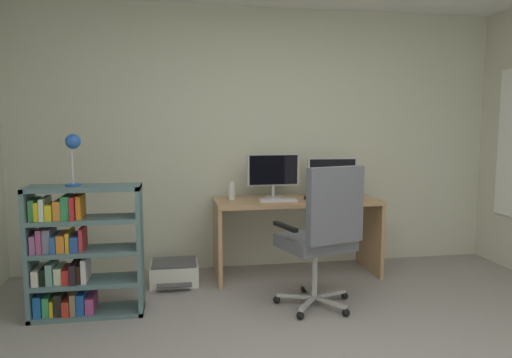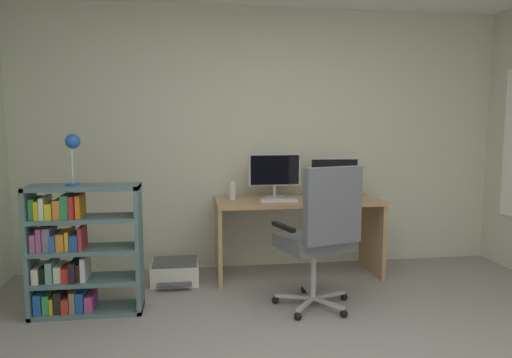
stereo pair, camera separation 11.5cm
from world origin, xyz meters
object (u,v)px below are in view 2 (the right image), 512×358
desk_lamp (73,147)px  keyboard (279,200)px  bookshelf (75,252)px  computer_mouse (310,198)px  desktop_speaker (232,191)px  monitor_secondary (334,174)px  desk (297,219)px  office_chair (321,231)px  printer (175,272)px  monitor_main (275,172)px

desk_lamp → keyboard: bearing=18.9°
bookshelf → desk_lamp: desk_lamp is taller
computer_mouse → desktop_speaker: 0.73m
monitor_secondary → computer_mouse: size_ratio=4.86×
desk → monitor_secondary: 0.58m
computer_mouse → office_chair: 0.83m
desk → desk_lamp: (-1.85, -0.67, 0.72)m
keyboard → bookshelf: size_ratio=0.34×
desktop_speaker → desk_lamp: bearing=-149.4°
bookshelf → monitor_secondary: bearing=19.0°
office_chair → printer: (-1.13, 0.83, -0.53)m
office_chair → printer: office_chair is taller
computer_mouse → monitor_secondary: bearing=27.9°
computer_mouse → printer: computer_mouse is taller
keyboard → desk: bearing=30.4°
desk_lamp → desktop_speaker: bearing=30.6°
desk_lamp → printer: (0.70, 0.60, -1.17)m
desk_lamp → computer_mouse: bearing=16.7°
keyboard → office_chair: (0.18, -0.79, -0.11)m
monitor_secondary → printer: monitor_secondary is taller
keyboard → computer_mouse: 0.30m
office_chair → bookshelf: (-1.85, 0.23, -0.16)m
keyboard → desk_lamp: 1.83m
bookshelf → monitor_main: bearing=25.0°
desk → printer: (-1.15, -0.07, -0.45)m
desk → printer: 1.24m
desk → keyboard: 0.30m
bookshelf → desktop_speaker: bearing=30.2°
desktop_speaker → printer: bearing=-166.1°
keyboard → desktop_speaker: size_ratio=2.00×
monitor_secondary → printer: (-1.54, -0.18, -0.86)m
desk_lamp → monitor_secondary: bearing=19.2°
desk → keyboard: (-0.20, -0.10, 0.20)m
desktop_speaker → desk_lamp: desk_lamp is taller
computer_mouse → desk_lamp: 2.11m
monitor_main → monitor_secondary: monitor_main is taller
computer_mouse → bookshelf: 2.08m
computer_mouse → office_chair: bearing=-104.8°
desktop_speaker → printer: (-0.54, -0.13, -0.72)m
office_chair → bookshelf: bearing=173.0°
printer → desk: bearing=3.3°
keyboard → bookshelf: bearing=-157.1°
desk → bookshelf: bookshelf is taller
monitor_secondary → computer_mouse: 0.40m
monitor_main → office_chair: bearing=-79.8°
monitor_main → bookshelf: (-1.67, -0.78, -0.51)m
desktop_speaker → desk_lamp: (-1.24, -0.73, 0.45)m
monitor_secondary → printer: 1.77m
monitor_main → computer_mouse: 0.43m
keyboard → monitor_secondary: bearing=24.0°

